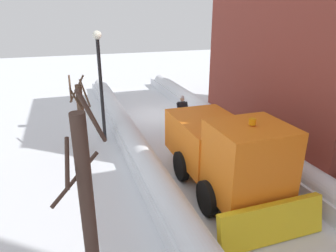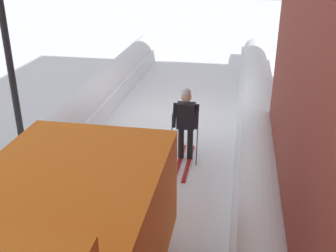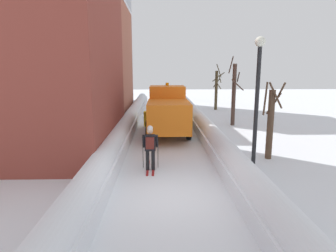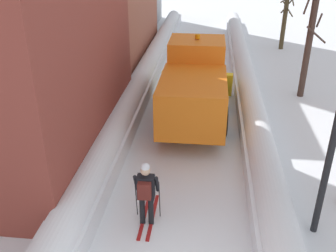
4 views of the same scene
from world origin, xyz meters
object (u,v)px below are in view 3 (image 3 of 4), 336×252
Objects in this scene: plow_truck at (168,111)px; bare_tree_far at (216,89)px; bare_tree_mid at (234,94)px; skier at (150,146)px; bare_tree_near at (271,122)px; traffic_light_pole at (78,90)px; street_lamp at (258,87)px.

bare_tree_far is (5.12, 11.34, 0.58)m from plow_truck.
bare_tree_mid reaches higher than bare_tree_far.
bare_tree_near reaches higher than skier.
traffic_light_pole reaches higher than bare_tree_near.
bare_tree_mid is (4.74, 3.13, 0.78)m from plow_truck.
bare_tree_near is at bearing 48.29° from street_lamp.
traffic_light_pole is at bearing -177.10° from skier.
bare_tree_far is (1.81, 17.34, -1.22)m from street_lamp.
bare_tree_mid is 8.23m from bare_tree_far.
bare_tree_near is at bearing 11.18° from traffic_light_pole.
bare_tree_mid reaches higher than bare_tree_near.
street_lamp is at bearing -95.94° from bare_tree_far.
bare_tree_mid is at bearing 49.03° from traffic_light_pole.
skier is 5.48m from bare_tree_near.
street_lamp is at bearing 2.93° from skier.
bare_tree_near is at bearing -47.51° from plow_truck.
plow_truck is 7.44m from traffic_light_pole.
bare_tree_mid is at bearing -92.58° from bare_tree_far.
bare_tree_near is at bearing -92.58° from bare_tree_far.
bare_tree_near is 0.77× the size of bare_tree_far.
bare_tree_near is (7.87, 1.55, -1.51)m from traffic_light_pole.
skier is 3.41m from traffic_light_pole.
street_lamp is 17.48m from bare_tree_far.
bare_tree_mid reaches higher than traffic_light_pole.
street_lamp is at bearing -131.71° from bare_tree_near.
street_lamp reaches higher than traffic_light_pole.
bare_tree_mid is at bearing 59.01° from skier.
bare_tree_mid reaches higher than plow_truck.
bare_tree_far is at bearing 64.09° from traffic_light_pole.
bare_tree_near is (1.08, 1.21, -1.59)m from street_lamp.
street_lamp is 9.29m from bare_tree_mid.
plow_truck reaches higher than skier.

